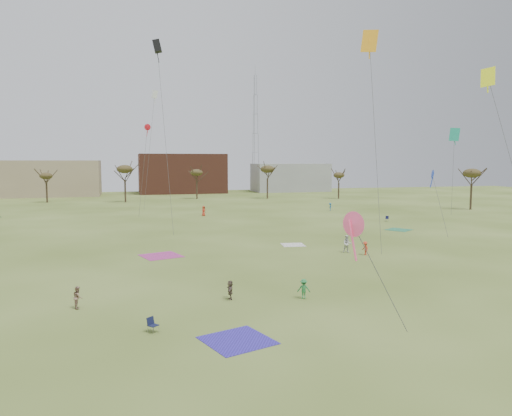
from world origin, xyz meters
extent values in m
plane|color=#465A1C|center=(0.00, 0.00, 0.00)|extent=(260.00, 260.00, 0.00)
imported|color=#297B3D|center=(0.56, 0.85, 0.72)|extent=(1.06, 0.84, 1.44)
imported|color=#916F5C|center=(-14.85, 2.66, 0.75)|extent=(0.65, 0.79, 1.50)
imported|color=brown|center=(-4.57, 2.07, 0.68)|extent=(0.60, 1.32, 1.37)
imported|color=#D14227|center=(12.51, 14.35, 0.72)|extent=(0.58, 0.95, 1.44)
imported|color=silver|center=(11.23, 16.01, 0.95)|extent=(1.10, 0.97, 1.89)
imported|color=red|center=(1.69, 54.75, 0.89)|extent=(1.02, 1.02, 1.79)
imported|color=#1F5F8E|center=(27.56, 57.62, 0.76)|extent=(0.71, 1.05, 1.51)
cube|color=#3527AC|center=(-5.83, -5.81, 0.00)|extent=(4.33, 4.33, 0.03)
cube|color=silver|center=(7.20, 22.02, 0.00)|extent=(2.94, 2.94, 0.03)
cube|color=#AE3582|center=(-8.26, 19.35, 0.00)|extent=(4.76, 4.76, 0.03)
cube|color=#2E7F54|center=(26.00, 29.89, 0.00)|extent=(4.34, 4.34, 0.03)
cube|color=#141937|center=(-10.23, -3.32, 0.42)|extent=(0.70, 0.70, 0.04)
cube|color=#141937|center=(-10.37, -3.14, 0.65)|extent=(0.47, 0.42, 0.44)
cube|color=#15173B|center=(29.47, 39.10, 0.42)|extent=(0.70, 0.70, 0.04)
cube|color=#15173B|center=(29.61, 39.28, 0.65)|extent=(0.48, 0.40, 0.44)
cone|color=blue|center=(24.34, 20.11, 8.23)|extent=(1.12, 0.08, 1.12)
cube|color=blue|center=(24.34, 20.11, 7.52)|extent=(0.08, 0.08, 1.83)
cylinder|color=#4C4C51|center=(24.57, 18.71, 4.57)|extent=(0.51, 2.84, 7.35)
cube|color=#FFA51A|center=(11.48, 12.47, 21.38)|extent=(1.08, 1.08, 2.13)
cube|color=#FFA51A|center=(11.48, 12.47, 20.64)|extent=(0.08, 0.08, 1.91)
cylinder|color=#4C4C51|center=(11.75, 11.29, 11.14)|extent=(0.58, 2.41, 20.48)
cone|color=red|center=(-8.21, 46.71, 15.10)|extent=(0.99, 0.07, 0.99)
cube|color=red|center=(-8.21, 46.71, 14.47)|extent=(0.08, 0.08, 1.61)
cylinder|color=#4C4C51|center=(-9.01, 47.66, 8.00)|extent=(1.65, 1.96, 14.20)
cube|color=black|center=(-7.58, 29.69, 23.59)|extent=(0.84, 0.84, 1.44)
cube|color=black|center=(-7.58, 29.69, 22.75)|extent=(0.08, 0.08, 2.16)
cylinder|color=#4C4C51|center=(-6.89, 28.51, 12.24)|extent=(1.42, 2.41, 22.69)
cube|color=#178C6D|center=(39.76, 36.55, 14.11)|extent=(1.09, 1.09, 2.13)
cube|color=#178C6D|center=(39.76, 36.55, 13.37)|extent=(0.08, 0.08, 1.92)
cylinder|color=#4C4C51|center=(40.21, 37.16, 7.51)|extent=(0.96, 1.28, 13.22)
cone|color=#FF5087|center=(-0.70, -9.19, 6.71)|extent=(1.28, 0.09, 1.28)
cube|color=#FF5087|center=(-0.70, -9.19, 5.90)|extent=(0.08, 0.08, 2.09)
cylinder|color=#4C4C51|center=(0.93, -9.18, 3.81)|extent=(3.29, 0.05, 5.83)
cube|color=silver|center=(-6.24, 60.45, 22.01)|extent=(0.79, 0.79, 1.36)
cube|color=silver|center=(-6.24, 60.45, 21.22)|extent=(0.08, 0.08, 2.03)
cylinder|color=#4C4C51|center=(-7.42, 60.22, 11.46)|extent=(2.42, 0.50, 21.12)
cube|color=#F3FF1A|center=(18.80, 4.90, 17.04)|extent=(0.86, 0.86, 1.70)
cube|color=#F3FF1A|center=(18.80, 4.90, 16.45)|extent=(0.08, 0.08, 1.53)
cylinder|color=#3A2B1E|center=(-30.00, 92.00, 2.16)|extent=(0.40, 0.40, 4.32)
ellipsoid|color=#473D1E|center=(-30.00, 92.00, 6.34)|extent=(3.02, 3.02, 1.58)
cylinder|color=#3A2B1E|center=(-12.00, 88.00, 2.70)|extent=(0.40, 0.40, 5.40)
ellipsoid|color=#473D1E|center=(-12.00, 88.00, 7.92)|extent=(3.78, 3.78, 1.98)
cylinder|color=#3A2B1E|center=(6.00, 94.00, 2.34)|extent=(0.40, 0.40, 4.68)
ellipsoid|color=#473D1E|center=(6.00, 94.00, 6.86)|extent=(3.28, 3.28, 1.72)
cylinder|color=#3A2B1E|center=(24.00, 90.00, 2.64)|extent=(0.40, 0.40, 5.28)
ellipsoid|color=#473D1E|center=(24.00, 90.00, 7.74)|extent=(3.70, 3.70, 1.94)
cylinder|color=#3A2B1E|center=(42.00, 85.00, 2.10)|extent=(0.40, 0.40, 4.20)
ellipsoid|color=#473D1E|center=(42.00, 85.00, 6.16)|extent=(2.94, 2.94, 1.54)
cylinder|color=#3A2B1E|center=(56.00, 52.00, 2.52)|extent=(0.40, 0.40, 5.04)
ellipsoid|color=#473D1E|center=(56.00, 52.00, 7.39)|extent=(3.53, 3.53, 1.85)
cube|color=#937F60|center=(-35.00, 115.00, 5.00)|extent=(32.00, 14.00, 10.00)
cube|color=brown|center=(5.00, 120.00, 6.00)|extent=(26.00, 16.00, 12.00)
cube|color=gray|center=(40.00, 118.00, 4.50)|extent=(24.00, 12.00, 9.00)
cylinder|color=#9EA3A8|center=(30.90, 125.00, 19.00)|extent=(0.16, 0.16, 38.00)
cylinder|color=#9EA3A8|center=(29.55, 125.78, 19.00)|extent=(0.16, 0.16, 38.00)
cylinder|color=#9EA3A8|center=(29.55, 124.22, 19.00)|extent=(0.16, 0.16, 38.00)
cylinder|color=#9EA3A8|center=(30.00, 125.00, 39.50)|extent=(0.10, 0.10, 3.00)
camera|label=1|loc=(-11.46, -30.76, 9.83)|focal=33.74mm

